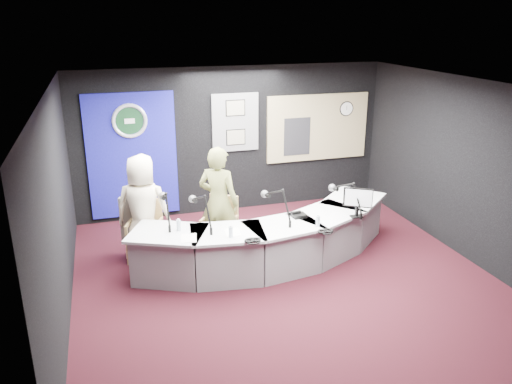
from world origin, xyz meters
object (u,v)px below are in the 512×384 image
object	(u,v)px
armchair_right	(219,229)
person_woman	(219,203)
armchair_left	(145,229)
person_man	(143,209)
broadcast_desk	(270,240)

from	to	relation	value
armchair_right	person_woman	world-z (taller)	person_woman
armchair_left	person_man	distance (m)	0.34
person_man	armchair_left	bearing A→B (deg)	-0.00
broadcast_desk	armchair_right	bearing A→B (deg)	145.29
broadcast_desk	armchair_right	size ratio (longest dim) A/B	4.95
person_woman	armchair_left	bearing A→B (deg)	28.56
broadcast_desk	armchair_right	distance (m)	0.85
armchair_left	armchair_right	size ratio (longest dim) A/B	1.14
broadcast_desk	person_man	bearing A→B (deg)	160.37
person_woman	broadcast_desk	bearing A→B (deg)	-177.34
person_man	armchair_right	bearing A→B (deg)	-170.77
person_man	broadcast_desk	bearing A→B (deg)	178.41
broadcast_desk	person_man	distance (m)	2.02
person_man	person_woman	xyz separation A→B (m)	(1.15, -0.18, 0.04)
armchair_left	armchair_right	distance (m)	1.17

